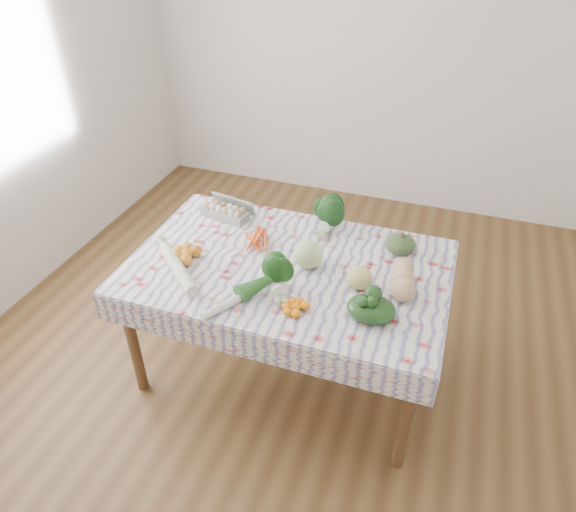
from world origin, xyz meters
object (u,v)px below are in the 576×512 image
at_px(kabocha_squash, 401,244).
at_px(cabbage, 308,255).
at_px(egg_carton, 225,212).
at_px(grapefruit, 359,278).
at_px(butternut_squash, 403,279).
at_px(dining_table, 288,277).

height_order(kabocha_squash, cabbage, cabbage).
relative_size(egg_carton, grapefruit, 2.37).
relative_size(butternut_squash, grapefruit, 2.19).
xyz_separation_m(kabocha_squash, butternut_squash, (0.06, -0.31, 0.01)).
height_order(dining_table, kabocha_squash, kabocha_squash).
height_order(dining_table, cabbage, cabbage).
xyz_separation_m(kabocha_squash, cabbage, (-0.43, -0.29, 0.02)).
height_order(dining_table, butternut_squash, butternut_squash).
distance_m(cabbage, grapefruit, 0.30).
bearing_deg(dining_table, butternut_squash, -0.00).
relative_size(kabocha_squash, butternut_squash, 0.59).
bearing_deg(kabocha_squash, cabbage, -146.49).
bearing_deg(cabbage, butternut_squash, -2.66).
bearing_deg(egg_carton, dining_table, -21.10).
distance_m(egg_carton, cabbage, 0.69).
bearing_deg(dining_table, kabocha_squash, 30.01).
bearing_deg(dining_table, grapefruit, -8.92).
height_order(butternut_squash, grapefruit, butternut_squash).
xyz_separation_m(dining_table, kabocha_squash, (0.54, 0.31, 0.14)).
distance_m(egg_carton, butternut_squash, 1.15).
xyz_separation_m(dining_table, cabbage, (0.10, 0.02, 0.16)).
bearing_deg(cabbage, egg_carton, 153.93).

